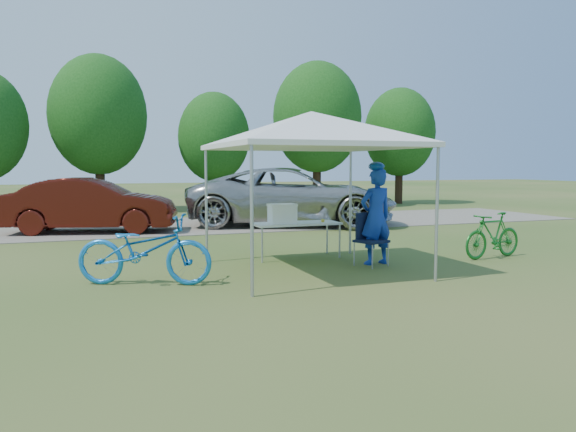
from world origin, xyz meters
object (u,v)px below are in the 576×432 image
at_px(bike_blue, 145,250).
at_px(bike_green, 493,235).
at_px(cyclist, 376,217).
at_px(cooler, 282,213).
at_px(folding_table, 296,225).
at_px(minivan, 292,196).
at_px(folding_chair, 368,234).
at_px(sedan, 91,205).

relative_size(bike_blue, bike_green, 1.37).
bearing_deg(cyclist, bike_blue, -1.60).
height_order(cooler, bike_green, cooler).
bearing_deg(folding_table, bike_blue, -153.28).
xyz_separation_m(cyclist, bike_green, (2.50, -0.19, -0.43)).
bearing_deg(folding_table, minivan, 70.19).
xyz_separation_m(folding_table, minivan, (2.02, 5.61, 0.23)).
height_order(folding_chair, sedan, sedan).
bearing_deg(cyclist, folding_table, -53.23).
relative_size(folding_chair, cooler, 1.83).
relative_size(cooler, cyclist, 0.30).
bearing_deg(sedan, cyclist, -131.28).
distance_m(bike_green, sedan, 10.21).
relative_size(folding_chair, cyclist, 0.54).
relative_size(bike_blue, sedan, 0.46).
xyz_separation_m(folding_table, bike_blue, (-3.07, -1.54, -0.11)).
xyz_separation_m(cooler, cyclist, (1.40, -1.18, -0.01)).
distance_m(bike_blue, sedan, 7.31).
xyz_separation_m(bike_blue, minivan, (5.09, 7.16, 0.35)).
distance_m(bike_blue, bike_green, 6.68).
relative_size(folding_table, sedan, 0.38).
bearing_deg(minivan, cooler, 179.30).
height_order(cooler, cyclist, cyclist).
height_order(cooler, bike_blue, bike_blue).
bearing_deg(minivan, folding_chair, -167.24).
height_order(minivan, sedan, minivan).
distance_m(cyclist, bike_blue, 4.21).
relative_size(cyclist, sedan, 0.40).
height_order(folding_table, bike_green, bike_green).
xyz_separation_m(cooler, minivan, (2.31, 5.61, -0.00)).
height_order(bike_blue, bike_green, bike_blue).
distance_m(folding_table, bike_green, 3.87).
height_order(bike_blue, sedan, sedan).
height_order(folding_table, folding_chair, folding_chair).
distance_m(minivan, sedan, 5.74).
bearing_deg(bike_blue, folding_chair, -62.61).
distance_m(cooler, bike_green, 4.16).
relative_size(cyclist, minivan, 0.28).
height_order(folding_chair, bike_green, folding_chair).
xyz_separation_m(folding_chair, bike_green, (2.66, -0.16, -0.12)).
bearing_deg(minivan, cyclist, -165.91).
bearing_deg(cyclist, sedan, -61.70).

